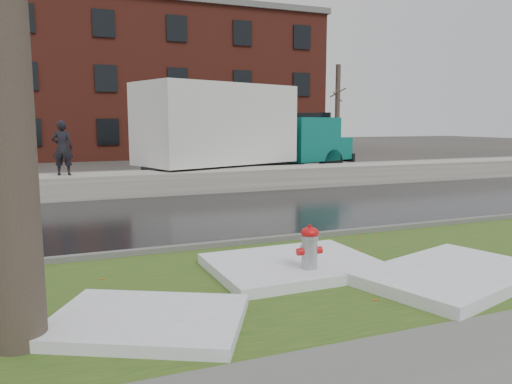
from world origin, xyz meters
name	(u,v)px	position (x,y,z in m)	size (l,w,h in m)	color
ground	(263,259)	(0.00, 0.00, 0.00)	(120.00, 120.00, 0.00)	#47423D
verge	(295,279)	(0.00, -1.25, 0.02)	(60.00, 4.50, 0.04)	#294D19
road	(196,215)	(0.00, 4.50, 0.01)	(60.00, 7.00, 0.03)	black
parking_lot	(142,180)	(0.00, 13.00, 0.01)	(60.00, 9.00, 0.03)	slate
curb	(243,243)	(0.00, 1.00, 0.07)	(60.00, 0.15, 0.14)	slate
snowbank	(163,183)	(0.00, 8.70, 0.38)	(60.00, 1.60, 0.75)	beige
brick_building	(129,86)	(2.00, 30.00, 5.00)	(26.00, 12.00, 10.00)	maroon
bg_tree_center	(4,106)	(-6.00, 26.00, 3.33)	(1.40, 1.62, 6.50)	brown
bg_tree_right	(337,109)	(16.00, 24.00, 3.33)	(1.40, 1.62, 6.50)	brown
fire_hydrant	(309,250)	(0.18, -1.37, 0.49)	(0.41, 0.35, 0.84)	#9B9CA2
box_truck	(241,132)	(3.64, 10.90, 2.02)	(11.40, 5.70, 3.82)	black
worker	(63,148)	(-3.08, 8.75, 1.60)	(0.62, 0.41, 1.71)	black
snow_patch_near	(293,265)	(0.15, -0.89, 0.12)	(2.60, 2.00, 0.16)	white
snow_patch_far	(147,320)	(-2.42, -2.26, 0.11)	(2.20, 1.60, 0.14)	white
snow_patch_side	(452,275)	(2.12, -2.28, 0.13)	(2.80, 1.80, 0.18)	white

